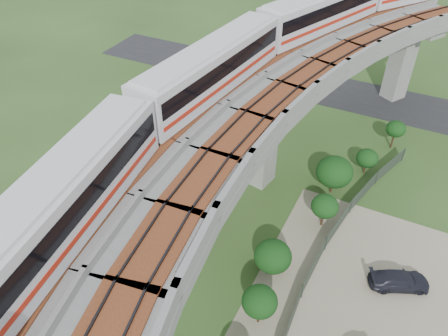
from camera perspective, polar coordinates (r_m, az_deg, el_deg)
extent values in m
plane|color=#2E451B|center=(34.15, -3.76, -11.28)|extent=(160.00, 160.00, 0.00)
cube|color=#232326|center=(56.38, 11.67, 10.39)|extent=(60.00, 8.00, 0.03)
cube|color=#99968E|center=(54.99, 22.07, 12.47)|extent=(2.86, 2.93, 8.40)
cube|color=#99968E|center=(53.26, 23.34, 17.05)|extent=(7.21, 5.74, 1.20)
cube|color=#99968E|center=(37.93, 4.96, 3.30)|extent=(2.35, 2.51, 8.40)
cube|color=#99968E|center=(35.37, 5.39, 9.64)|extent=(7.31, 3.58, 1.20)
cube|color=#99968E|center=(21.86, -16.65, -15.31)|extent=(7.31, 3.58, 1.20)
cube|color=gray|center=(48.22, 19.27, 17.21)|extent=(16.42, 20.91, 0.80)
cube|color=gray|center=(50.29, 15.45, 19.89)|extent=(8.66, 17.08, 1.00)
cube|color=gray|center=(45.84, 23.86, 16.24)|extent=(8.66, 17.08, 1.00)
cube|color=brown|center=(49.24, 17.29, 18.62)|extent=(10.68, 18.08, 0.12)
cube|color=black|center=(49.20, 17.32, 18.75)|extent=(9.69, 17.59, 0.12)
cube|color=brown|center=(46.96, 21.57, 16.74)|extent=(10.68, 18.08, 0.12)
cube|color=black|center=(46.92, 21.60, 16.87)|extent=(9.69, 17.59, 0.12)
cube|color=gray|center=(33.90, 4.31, 10.26)|extent=(11.77, 20.03, 0.80)
cube|color=gray|center=(35.63, -1.66, 13.46)|extent=(3.22, 18.71, 1.00)
cube|color=gray|center=(31.77, 11.07, 9.38)|extent=(3.22, 18.71, 1.00)
cube|color=brown|center=(34.72, 1.20, 11.95)|extent=(5.44, 19.05, 0.12)
cube|color=black|center=(34.67, 1.21, 12.13)|extent=(4.35, 18.88, 0.12)
cube|color=brown|center=(32.75, 7.66, 9.84)|extent=(5.44, 19.05, 0.12)
cube|color=black|center=(32.69, 7.68, 10.02)|extent=(4.35, 18.88, 0.12)
cube|color=gray|center=(21.72, -15.38, -11.17)|extent=(11.77, 20.03, 0.80)
cube|color=gray|center=(23.31, -24.89, -6.60)|extent=(3.22, 18.71, 1.00)
cube|color=gray|center=(19.51, -4.70, -12.83)|extent=(3.22, 18.71, 1.00)
cube|color=brown|center=(22.44, -20.45, -8.78)|extent=(5.44, 19.05, 0.12)
cube|color=black|center=(22.35, -20.51, -8.57)|extent=(4.35, 18.88, 0.12)
cube|color=brown|center=(20.50, -10.22, -12.02)|extent=(5.44, 19.05, 0.12)
cube|color=black|center=(20.41, -10.26, -11.81)|extent=(4.35, 18.88, 0.12)
cube|color=silver|center=(21.52, -20.69, -4.57)|extent=(4.82, 15.23, 3.20)
cube|color=silver|center=(20.46, -21.74, -1.09)|extent=(4.18, 14.41, 0.22)
cube|color=black|center=(21.23, -20.96, -3.68)|extent=(4.80, 14.65, 1.15)
cube|color=red|center=(22.01, -20.25, -5.99)|extent=(4.80, 14.65, 0.30)
cube|color=black|center=(22.49, -19.86, -7.28)|extent=(3.71, 12.89, 0.28)
cube|color=silver|center=(31.82, -1.63, 12.88)|extent=(4.28, 15.20, 3.20)
cube|color=silver|center=(31.11, -1.69, 15.70)|extent=(3.67, 14.40, 0.22)
cube|color=black|center=(31.62, -1.64, 13.62)|extent=(4.28, 14.61, 1.15)
cube|color=red|center=(32.15, -1.60, 11.68)|extent=(4.28, 14.61, 0.30)
cube|color=black|center=(32.48, -1.58, 10.57)|extent=(3.25, 12.88, 0.28)
cube|color=silver|center=(43.82, 12.71, 19.44)|extent=(7.78, 15.00, 3.20)
cube|color=black|center=(43.68, 12.80, 20.00)|extent=(7.63, 14.45, 1.15)
cube|color=red|center=(44.06, 12.57, 18.53)|extent=(7.63, 14.45, 0.30)
cube|color=black|center=(44.30, 12.44, 17.67)|extent=(6.24, 12.61, 0.28)
cylinder|color=#2D382D|center=(45.59, 22.43, 1.63)|extent=(0.08, 0.08, 1.50)
cube|color=#2D382D|center=(43.69, 20.88, 0.32)|extent=(1.69, 4.77, 1.40)
cylinder|color=#2D382D|center=(41.81, 19.34, -1.19)|extent=(0.08, 0.08, 1.50)
cube|color=#2D382D|center=(39.96, 17.80, -2.90)|extent=(1.23, 4.91, 1.40)
cylinder|color=#2D382D|center=(38.16, 16.26, -4.85)|extent=(0.08, 0.08, 1.50)
cube|color=#2D382D|center=(36.41, 14.73, -7.07)|extent=(0.75, 4.99, 1.40)
cylinder|color=#2D382D|center=(34.73, 13.21, -9.57)|extent=(0.08, 0.08, 1.50)
cube|color=#2D382D|center=(33.13, 11.70, -12.39)|extent=(0.27, 5.04, 1.40)
cylinder|color=#2D382D|center=(31.63, 10.22, -15.55)|extent=(0.08, 0.08, 1.50)
cube|color=#2D382D|center=(30.24, 8.77, -19.07)|extent=(0.27, 5.04, 1.40)
cylinder|color=#382314|center=(47.02, 21.14, 3.35)|extent=(0.18, 0.18, 1.69)
ellipsoid|color=#123711|center=(46.27, 21.54, 4.78)|extent=(1.92, 1.92, 1.63)
cylinder|color=#382314|center=(42.96, 17.91, 0.02)|extent=(0.18, 0.18, 1.06)
ellipsoid|color=#123711|center=(42.29, 18.21, 1.22)|extent=(2.02, 2.02, 1.72)
cylinder|color=#382314|center=(39.82, 13.87, -2.31)|extent=(0.18, 0.18, 1.37)
ellipsoid|color=#123711|center=(38.80, 14.23, -0.49)|extent=(3.17, 3.17, 2.69)
cylinder|color=#382314|center=(36.54, 12.72, -6.47)|extent=(0.18, 0.18, 1.48)
ellipsoid|color=#123711|center=(35.58, 13.03, -4.88)|extent=(2.19, 2.19, 1.86)
cylinder|color=#382314|center=(32.87, 6.24, -12.84)|extent=(0.18, 0.18, 0.97)
ellipsoid|color=#123711|center=(31.87, 6.41, -11.39)|extent=(2.72, 2.72, 2.31)
cylinder|color=#382314|center=(30.20, 4.53, -18.56)|extent=(0.18, 0.18, 1.55)
ellipsoid|color=#123711|center=(28.97, 4.68, -16.99)|extent=(2.32, 2.32, 1.97)
imported|color=black|center=(34.15, 21.93, -13.45)|extent=(4.55, 3.35, 1.22)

